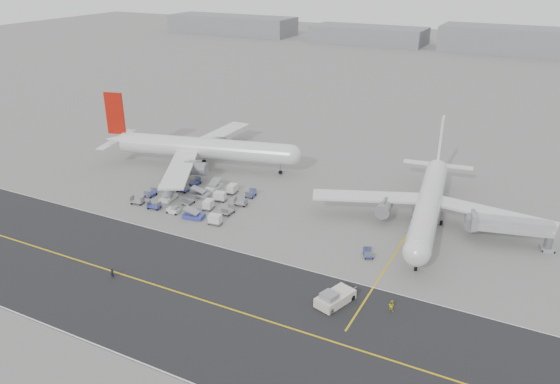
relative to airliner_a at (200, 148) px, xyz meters
The scene contains 11 objects.
ground 41.66m from the airliner_a, 48.63° to the right, with size 700.00×700.00×0.00m, color gray.
taxiway 58.93m from the airliner_a, 56.58° to the right, with size 220.00×59.00×0.03m.
horizon_buildings 236.11m from the airliner_a, 75.95° to the left, with size 520.00×28.00×28.00m, color gray, non-canonical shape.
airliner_a is the anchor object (origin of this frame).
airliner_b 59.78m from the airliner_a, ahead, with size 47.40×48.21×16.68m.
pushback_tug 66.99m from the airliner_a, 37.13° to the right, with size 5.11×8.86×2.51m.
jet_bridge 76.16m from the airliner_a, ahead, with size 15.42×6.32×5.76m.
gse_cluster 21.58m from the airliner_a, 58.77° to the right, with size 28.87×22.83×2.16m, color gray, non-canonical shape.
stray_dolly 58.67m from the airliner_a, 24.25° to the right, with size 1.55×2.51×1.55m, color silver, non-canonical shape.
ground_crew_a 53.60m from the airliner_a, 71.22° to the right, with size 0.67×0.44×1.84m, color black.
ground_crew_b 72.65m from the airliner_a, 31.66° to the right, with size 0.90×0.70×1.85m, color #CBD118.
Camera 1 is at (51.07, -76.73, 50.03)m, focal length 35.00 mm.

